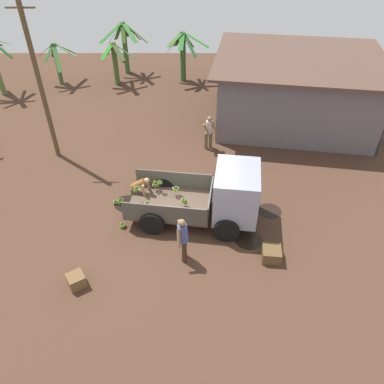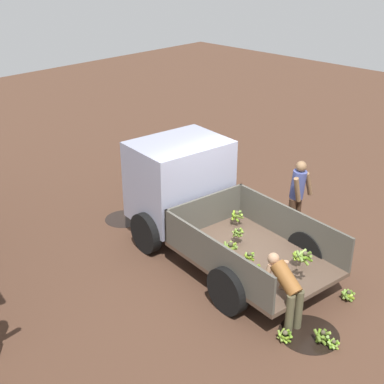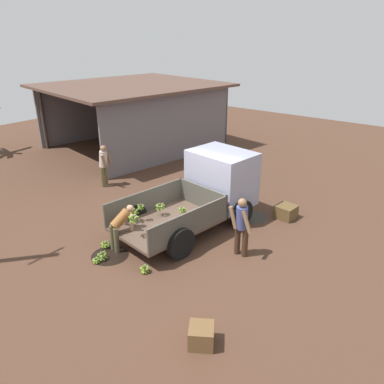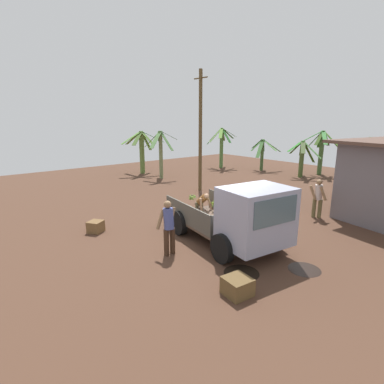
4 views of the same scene
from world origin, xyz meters
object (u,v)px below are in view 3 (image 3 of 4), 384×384
Objects in this scene: person_foreground_visitor at (242,224)px; wooden_crate_1 at (286,212)px; banana_bunch_on_ground_0 at (102,256)px; banana_bunch_on_ground_3 at (96,260)px; wooden_crate_0 at (201,336)px; person_worker_loading at (120,225)px; banana_bunch_on_ground_1 at (105,244)px; cargo_truck at (213,186)px; person_bystander_near_shed at (104,164)px; banana_bunch_on_ground_2 at (145,269)px.

wooden_crate_1 is (2.77, -0.01, -0.71)m from person_foreground_visitor.
person_foreground_visitor is 3.70m from banana_bunch_on_ground_0.
wooden_crate_0 is at bearing -97.85° from banana_bunch_on_ground_3.
banana_bunch_on_ground_0 is 0.21m from banana_bunch_on_ground_3.
wooden_crate_1 is (5.16, -2.72, 0.09)m from banana_bunch_on_ground_0.
person_worker_loading is 5.24m from wooden_crate_1.
banana_bunch_on_ground_1 is at bearing 41.60° from banana_bunch_on_ground_0.
person_foreground_visitor is 2.83× the size of wooden_crate_1.
cargo_truck reaches higher than banana_bunch_on_ground_0.
person_bystander_near_shed is 6.54× the size of banana_bunch_on_ground_2.
person_worker_loading is 2.50× the size of wooden_crate_0.
cargo_truck is at bearing -12.18° from banana_bunch_on_ground_3.
wooden_crate_0 is (-4.13, -7.65, -0.69)m from person_bystander_near_shed.
person_foreground_visitor is 3.84m from banana_bunch_on_ground_3.
banana_bunch_on_ground_1 is 1.13× the size of banana_bunch_on_ground_2.
banana_bunch_on_ground_1 is (-3.30, 1.24, -0.98)m from cargo_truck.
person_worker_loading is 0.75m from banana_bunch_on_ground_1.
person_bystander_near_shed is 8.72m from wooden_crate_0.
person_bystander_near_shed is at bearing 101.67° from cargo_truck.
person_worker_loading is (-1.67, 2.75, -0.21)m from person_foreground_visitor.
person_worker_loading is 0.93m from banana_bunch_on_ground_0.
banana_bunch_on_ground_3 is 0.43× the size of wooden_crate_0.
person_worker_loading reaches higher than banana_bunch_on_ground_2.
cargo_truck reaches higher than person_foreground_visitor.
banana_bunch_on_ground_2 is at bearing -95.96° from banana_bunch_on_ground_1.
wooden_crate_0 is at bearing -111.79° from banana_bunch_on_ground_2.
wooden_crate_0 is (-0.99, -2.47, 0.10)m from banana_bunch_on_ground_2.
banana_bunch_on_ground_3 is at bearing 82.15° from wooden_crate_0.
banana_bunch_on_ground_3 is (-0.20, -0.00, -0.04)m from banana_bunch_on_ground_0.
cargo_truck is 3.66m from banana_bunch_on_ground_1.
banana_bunch_on_ground_0 is at bearing -63.11° from person_bystander_near_shed.
banana_bunch_on_ground_0 is at bearing 174.93° from cargo_truck.
cargo_truck is 4.16m from banana_bunch_on_ground_3.
wooden_crate_0 is at bearing -105.68° from banana_bunch_on_ground_1.
person_worker_loading is at bearing -51.76° from banana_bunch_on_ground_1.
banana_bunch_on_ground_1 is at bearing 84.04° from banana_bunch_on_ground_2.
banana_bunch_on_ground_0 is 3.81m from wooden_crate_0.
banana_bunch_on_ground_3 is (-3.61, -3.91, -0.81)m from person_bystander_near_shed.
cargo_truck is 16.88× the size of banana_bunch_on_ground_1.
wooden_crate_1 is (5.36, -2.72, 0.12)m from banana_bunch_on_ground_3.
cargo_truck is 3.63m from banana_bunch_on_ground_2.
banana_bunch_on_ground_2 is at bearing -165.31° from cargo_truck.
banana_bunch_on_ground_3 is 3.78m from wooden_crate_0.
banana_bunch_on_ground_2 is at bearing -53.25° from person_bystander_near_shed.
cargo_truck is at bearing 6.94° from banana_bunch_on_ground_2.
person_worker_loading reaches higher than banana_bunch_on_ground_0.
person_bystander_near_shed is (1.02, 6.62, -0.02)m from person_foreground_visitor.
cargo_truck is at bearing -20.66° from banana_bunch_on_ground_1.
banana_bunch_on_ground_2 is 0.52× the size of wooden_crate_0.
person_bystander_near_shed is at bearing 58.77° from banana_bunch_on_ground_2.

